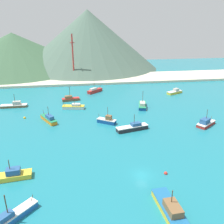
{
  "coord_description": "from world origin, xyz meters",
  "views": [
    {
      "loc": [
        -13.73,
        -45.09,
        33.85
      ],
      "look_at": [
        -1.9,
        34.6,
        2.75
      ],
      "focal_mm": 38.16,
      "sensor_mm": 36.0,
      "label": 1
    }
  ],
  "objects_px": {
    "radio_tower": "(73,57)",
    "buoy_1": "(166,173)",
    "fishing_boat_1": "(175,92)",
    "fishing_boat_2": "(95,91)",
    "fishing_boat_7": "(206,123)",
    "fishing_boat_8": "(74,107)",
    "fishing_boat_3": "(142,105)",
    "fishing_boat_14": "(9,176)",
    "fishing_boat_5": "(70,99)",
    "fishing_boat_9": "(107,120)",
    "fishing_boat_13": "(49,119)",
    "fishing_boat_4": "(170,209)",
    "buoy_2": "(65,105)",
    "fishing_boat_11": "(11,217)",
    "buoy_0": "(25,118)",
    "fishing_boat_12": "(133,127)",
    "fishing_boat_0": "(15,105)"
  },
  "relations": [
    {
      "from": "fishing_boat_9",
      "to": "buoy_0",
      "type": "distance_m",
      "value": 30.88
    },
    {
      "from": "fishing_boat_0",
      "to": "buoy_2",
      "type": "distance_m",
      "value": 20.65
    },
    {
      "from": "buoy_0",
      "to": "fishing_boat_12",
      "type": "bearing_deg",
      "value": -22.75
    },
    {
      "from": "fishing_boat_7",
      "to": "fishing_boat_5",
      "type": "bearing_deg",
      "value": 143.33
    },
    {
      "from": "fishing_boat_11",
      "to": "buoy_1",
      "type": "height_order",
      "value": "fishing_boat_11"
    },
    {
      "from": "buoy_0",
      "to": "fishing_boat_14",
      "type": "bearing_deg",
      "value": -84.56
    },
    {
      "from": "fishing_boat_7",
      "to": "fishing_boat_9",
      "type": "xyz_separation_m",
      "value": [
        -33.2,
        7.05,
        0.01
      ]
    },
    {
      "from": "fishing_boat_1",
      "to": "radio_tower",
      "type": "bearing_deg",
      "value": 144.77
    },
    {
      "from": "fishing_boat_13",
      "to": "buoy_0",
      "type": "distance_m",
      "value": 10.22
    },
    {
      "from": "fishing_boat_3",
      "to": "fishing_boat_9",
      "type": "bearing_deg",
      "value": -139.76
    },
    {
      "from": "fishing_boat_4",
      "to": "fishing_boat_5",
      "type": "xyz_separation_m",
      "value": [
        -19.5,
        70.7,
        -0.13
      ]
    },
    {
      "from": "fishing_boat_0",
      "to": "fishing_boat_14",
      "type": "height_order",
      "value": "fishing_boat_0"
    },
    {
      "from": "buoy_0",
      "to": "buoy_1",
      "type": "bearing_deg",
      "value": -45.57
    },
    {
      "from": "fishing_boat_2",
      "to": "fishing_boat_13",
      "type": "bearing_deg",
      "value": -118.99
    },
    {
      "from": "fishing_boat_13",
      "to": "fishing_boat_7",
      "type": "bearing_deg",
      "value": -12.17
    },
    {
      "from": "fishing_boat_7",
      "to": "buoy_2",
      "type": "distance_m",
      "value": 56.38
    },
    {
      "from": "fishing_boat_12",
      "to": "radio_tower",
      "type": "bearing_deg",
      "value": 104.65
    },
    {
      "from": "fishing_boat_8",
      "to": "fishing_boat_11",
      "type": "bearing_deg",
      "value": -100.89
    },
    {
      "from": "fishing_boat_9",
      "to": "radio_tower",
      "type": "relative_size",
      "value": 0.25
    },
    {
      "from": "fishing_boat_2",
      "to": "fishing_boat_7",
      "type": "xyz_separation_m",
      "value": [
        34.46,
        -46.02,
        0.07
      ]
    },
    {
      "from": "fishing_boat_4",
      "to": "buoy_2",
      "type": "distance_m",
      "value": 68.29
    },
    {
      "from": "fishing_boat_1",
      "to": "fishing_boat_3",
      "type": "relative_size",
      "value": 0.89
    },
    {
      "from": "fishing_boat_3",
      "to": "fishing_boat_2",
      "type": "bearing_deg",
      "value": 125.64
    },
    {
      "from": "fishing_boat_1",
      "to": "fishing_boat_3",
      "type": "distance_m",
      "value": 27.32
    },
    {
      "from": "radio_tower",
      "to": "buoy_1",
      "type": "bearing_deg",
      "value": -77.67
    },
    {
      "from": "fishing_boat_3",
      "to": "fishing_boat_7",
      "type": "height_order",
      "value": "fishing_boat_3"
    },
    {
      "from": "fishing_boat_13",
      "to": "radio_tower",
      "type": "xyz_separation_m",
      "value": [
        8.99,
        61.51,
        12.68
      ]
    },
    {
      "from": "fishing_boat_9",
      "to": "buoy_0",
      "type": "bearing_deg",
      "value": 163.33
    },
    {
      "from": "fishing_boat_11",
      "to": "buoy_0",
      "type": "bearing_deg",
      "value": 97.99
    },
    {
      "from": "fishing_boat_13",
      "to": "fishing_boat_8",
      "type": "bearing_deg",
      "value": 53.96
    },
    {
      "from": "fishing_boat_8",
      "to": "buoy_1",
      "type": "bearing_deg",
      "value": -65.94
    },
    {
      "from": "fishing_boat_11",
      "to": "fishing_boat_4",
      "type": "bearing_deg",
      "value": -4.68
    },
    {
      "from": "fishing_boat_3",
      "to": "buoy_0",
      "type": "relative_size",
      "value": 10.46
    },
    {
      "from": "fishing_boat_14",
      "to": "radio_tower",
      "type": "xyz_separation_m",
      "value": [
        14.68,
        94.0,
        12.83
      ]
    },
    {
      "from": "fishing_boat_4",
      "to": "radio_tower",
      "type": "bearing_deg",
      "value": 99.21
    },
    {
      "from": "fishing_boat_8",
      "to": "fishing_boat_9",
      "type": "height_order",
      "value": "fishing_boat_9"
    },
    {
      "from": "fishing_boat_1",
      "to": "fishing_boat_7",
      "type": "relative_size",
      "value": 1.04
    },
    {
      "from": "fishing_boat_4",
      "to": "fishing_boat_13",
      "type": "height_order",
      "value": "fishing_boat_13"
    },
    {
      "from": "fishing_boat_3",
      "to": "fishing_boat_14",
      "type": "relative_size",
      "value": 0.91
    },
    {
      "from": "fishing_boat_7",
      "to": "fishing_boat_8",
      "type": "relative_size",
      "value": 0.91
    },
    {
      "from": "fishing_boat_9",
      "to": "fishing_boat_13",
      "type": "xyz_separation_m",
      "value": [
        -20.36,
        4.5,
        -0.02
      ]
    },
    {
      "from": "fishing_boat_13",
      "to": "buoy_1",
      "type": "xyz_separation_m",
      "value": [
        30.29,
        -35.94,
        -0.86
      ]
    },
    {
      "from": "fishing_boat_5",
      "to": "fishing_boat_14",
      "type": "height_order",
      "value": "fishing_boat_5"
    },
    {
      "from": "fishing_boat_14",
      "to": "buoy_0",
      "type": "bearing_deg",
      "value": 95.44
    },
    {
      "from": "fishing_boat_5",
      "to": "buoy_2",
      "type": "relative_size",
      "value": 12.47
    },
    {
      "from": "fishing_boat_7",
      "to": "fishing_boat_12",
      "type": "relative_size",
      "value": 0.75
    },
    {
      "from": "fishing_boat_3",
      "to": "buoy_2",
      "type": "xyz_separation_m",
      "value": [
        -32.02,
        7.43,
        -0.85
      ]
    },
    {
      "from": "fishing_boat_3",
      "to": "buoy_0",
      "type": "xyz_separation_m",
      "value": [
        -46.17,
        -5.2,
        -0.8
      ]
    },
    {
      "from": "fishing_boat_9",
      "to": "fishing_boat_13",
      "type": "bearing_deg",
      "value": 167.55
    },
    {
      "from": "fishing_boat_2",
      "to": "fishing_boat_11",
      "type": "distance_m",
      "value": 82.65
    }
  ]
}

